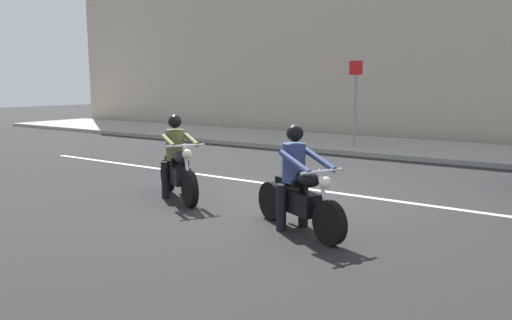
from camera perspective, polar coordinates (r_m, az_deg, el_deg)
The scene contains 7 objects.
ground_plane at distance 9.21m, azimuth 4.02°, elevation -4.52°, with size 80.00×80.00×0.00m, color #242424.
sidewalk_slab at distance 16.50m, azimuth 18.18°, elevation 1.28°, with size 40.00×4.40×0.14m, color #99968E.
building_facade at distance 19.90m, azimuth 21.79°, elevation 17.05°, with size 40.00×1.40×10.32m, color #B7A893.
lane_marking_stripe at distance 9.78m, azimuth 9.04°, elevation -3.79°, with size 18.00×0.14×0.01m, color silver.
motorcycle_with_rider_denim_blue at distance 7.08m, azimuth 4.95°, elevation -3.33°, with size 1.90×1.04×1.56m.
motorcycle_with_rider_olive at distance 9.19m, azimuth -9.27°, elevation -0.54°, with size 1.84×1.14×1.57m.
street_sign_post at distance 15.86m, azimuth 11.63°, elevation 7.53°, with size 0.44×0.08×2.76m.
Camera 1 is at (4.50, -7.74, 2.14)m, focal length 33.94 mm.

